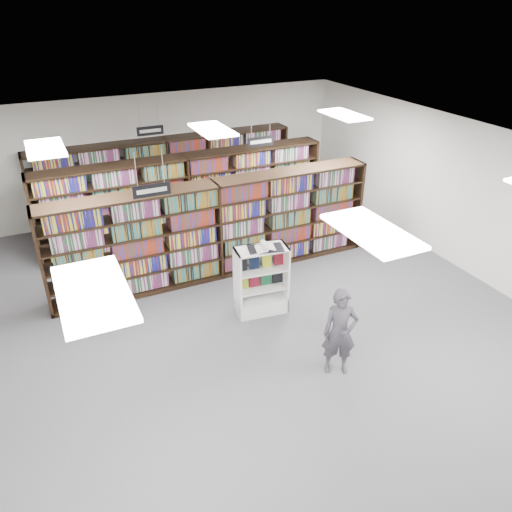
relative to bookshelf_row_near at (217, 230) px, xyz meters
name	(u,v)px	position (x,y,z in m)	size (l,w,h in m)	color
floor	(257,321)	(0.00, -2.00, -1.05)	(12.00, 12.00, 0.00)	#4F4E53
ceiling	(257,155)	(0.00, -2.00, 2.15)	(10.00, 12.00, 0.10)	white
wall_back	(162,154)	(0.00, 4.00, 0.55)	(10.00, 0.10, 3.20)	white
wall_right	(471,200)	(5.00, -2.00, 0.55)	(0.10, 12.00, 3.20)	white
bookshelf_row_near	(217,230)	(0.00, 0.00, 0.00)	(7.00, 0.60, 2.10)	black
bookshelf_row_mid	(187,198)	(0.00, 2.00, 0.00)	(7.00, 0.60, 2.10)	black
bookshelf_row_far	(167,177)	(0.00, 3.70, 0.00)	(7.00, 0.60, 2.10)	black
aisle_sign_left	(152,189)	(-1.50, -1.00, 1.48)	(0.65, 0.02, 0.80)	#B2B2B7
aisle_sign_right	(261,141)	(1.50, 1.00, 1.48)	(0.65, 0.02, 0.80)	#B2B2B7
aisle_sign_center	(150,130)	(-0.50, 3.00, 1.48)	(0.65, 0.02, 0.80)	#B2B2B7
troffer_front_left	(93,293)	(-3.00, -5.00, 2.11)	(0.60, 1.20, 0.04)	white
troffer_front_center	(372,231)	(0.00, -5.00, 2.11)	(0.60, 1.20, 0.04)	white
troffer_back_left	(45,148)	(-3.00, 0.00, 2.11)	(0.60, 1.20, 0.04)	white
troffer_back_center	(212,130)	(0.00, 0.00, 2.11)	(0.60, 1.20, 0.04)	white
troffer_back_right	(344,115)	(3.00, 0.00, 2.11)	(0.60, 1.20, 0.04)	white
endcap_display	(261,289)	(0.23, -1.68, -0.59)	(1.02, 0.60, 1.36)	white
open_book	(265,247)	(0.28, -1.76, 0.34)	(0.71, 0.52, 0.13)	black
shopper	(340,332)	(0.61, -3.79, -0.29)	(0.55, 0.36, 1.51)	#4B4650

